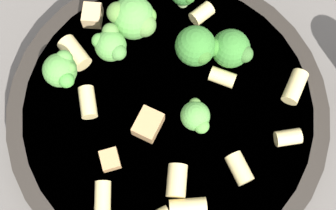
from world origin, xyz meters
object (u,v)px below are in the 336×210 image
at_px(rigatoni_5, 75,53).
at_px(rigatoni_9, 103,199).
at_px(broccoli_floret_6, 196,117).
at_px(rigatoni_0, 239,168).
at_px(rigatoni_7, 295,87).
at_px(broccoli_floret_1, 111,45).
at_px(rigatoni_6, 288,137).
at_px(broccoli_floret_3, 230,49).
at_px(broccoli_floret_2, 196,48).
at_px(broccoli_floret_5, 61,70).
at_px(rigatoni_3, 88,102).
at_px(broccoli_floret_0, 134,18).
at_px(rigatoni_1, 177,181).
at_px(rigatoni_8, 188,207).
at_px(pasta_bowl, 168,113).
at_px(rigatoni_2, 222,77).
at_px(chicken_chunk_2, 92,15).
at_px(chicken_chunk_3, 148,124).
at_px(chicken_chunk_1, 110,160).
at_px(rigatoni_4, 202,14).

height_order(rigatoni_5, rigatoni_9, rigatoni_5).
relative_size(broccoli_floret_6, rigatoni_5, 1.23).
relative_size(rigatoni_0, rigatoni_7, 0.86).
relative_size(broccoli_floret_1, rigatoni_6, 1.79).
bearing_deg(broccoli_floret_3, broccoli_floret_2, 103.58).
relative_size(broccoli_floret_5, rigatoni_3, 1.36).
bearing_deg(broccoli_floret_0, rigatoni_1, -154.01).
xyz_separation_m(broccoli_floret_3, rigatoni_8, (-0.14, 0.01, -0.01)).
bearing_deg(pasta_bowl, rigatoni_2, -49.55).
relative_size(broccoli_floret_5, rigatoni_5, 1.25).
bearing_deg(chicken_chunk_2, broccoli_floret_5, 171.99).
height_order(pasta_bowl, broccoli_floret_6, broccoli_floret_6).
height_order(broccoli_floret_6, rigatoni_5, broccoli_floret_6).
bearing_deg(broccoli_floret_1, rigatoni_9, -170.51).
bearing_deg(rigatoni_5, rigatoni_2, -88.61).
bearing_deg(chicken_chunk_3, rigatoni_0, -105.22).
bearing_deg(broccoli_floret_6, rigatoni_1, 173.48).
distance_m(broccoli_floret_3, rigatoni_3, 0.13).
bearing_deg(rigatoni_0, rigatoni_1, 112.47).
distance_m(broccoli_floret_5, rigatoni_5, 0.03).
distance_m(broccoli_floret_5, chicken_chunk_1, 0.09).
height_order(rigatoni_0, rigatoni_1, rigatoni_1).
bearing_deg(broccoli_floret_1, pasta_bowl, -124.06).
bearing_deg(broccoli_floret_1, broccoli_floret_2, -81.09).
height_order(pasta_bowl, broccoli_floret_2, broccoli_floret_2).
bearing_deg(rigatoni_6, rigatoni_5, 78.44).
height_order(broccoli_floret_0, chicken_chunk_2, broccoli_floret_0).
height_order(rigatoni_4, rigatoni_8, same).
bearing_deg(rigatoni_9, pasta_bowl, -22.81).
relative_size(broccoli_floret_1, rigatoni_7, 1.28).
relative_size(broccoli_floret_6, chicken_chunk_3, 1.46).
relative_size(rigatoni_5, rigatoni_8, 0.99).
xyz_separation_m(rigatoni_4, rigatoni_5, (-0.06, 0.10, 0.00)).
bearing_deg(rigatoni_4, rigatoni_7, -121.06).
bearing_deg(broccoli_floret_6, rigatoni_7, -58.58).
relative_size(rigatoni_7, rigatoni_9, 1.06).
bearing_deg(rigatoni_4, broccoli_floret_0, 114.27).
xyz_separation_m(rigatoni_3, rigatoni_8, (-0.07, -0.10, -0.00)).
bearing_deg(rigatoni_5, broccoli_floret_5, 173.36).
height_order(broccoli_floret_5, chicken_chunk_3, broccoli_floret_5).
height_order(broccoli_floret_0, rigatoni_2, broccoli_floret_0).
relative_size(rigatoni_7, chicken_chunk_3, 1.19).
xyz_separation_m(rigatoni_1, rigatoni_3, (0.05, 0.09, -0.00)).
bearing_deg(rigatoni_1, rigatoni_4, 2.26).
xyz_separation_m(rigatoni_0, rigatoni_3, (0.03, 0.14, -0.00)).
height_order(rigatoni_5, rigatoni_6, rigatoni_5).
distance_m(rigatoni_6, chicken_chunk_3, 0.12).
xyz_separation_m(rigatoni_9, chicken_chunk_3, (0.07, -0.02, 0.00)).
bearing_deg(rigatoni_4, rigatoni_0, -158.00).
relative_size(rigatoni_3, rigatoni_8, 0.91).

